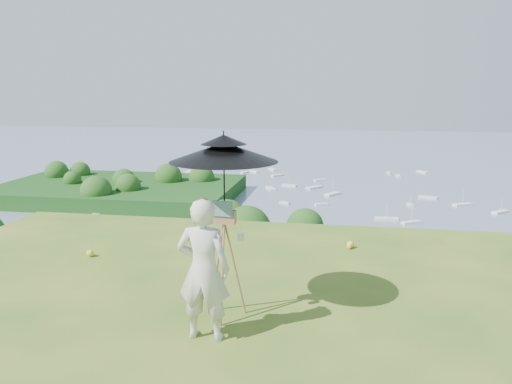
# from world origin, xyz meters

# --- Properties ---
(shoreline_tier) EXTENTS (170.00, 28.00, 8.00)m
(shoreline_tier) POSITION_xyz_m (0.00, 75.00, -36.00)
(shoreline_tier) COLOR #6C6756
(shoreline_tier) RESTS_ON bay_water
(bay_water) EXTENTS (700.00, 700.00, 0.00)m
(bay_water) POSITION_xyz_m (0.00, 240.00, -34.00)
(bay_water) COLOR slate
(bay_water) RESTS_ON ground
(peninsula) EXTENTS (90.00, 60.00, 12.00)m
(peninsula) POSITION_xyz_m (-75.00, 155.00, -29.00)
(peninsula) COLOR #11370F
(peninsula) RESTS_ON bay_water
(slope_trees) EXTENTS (110.00, 50.00, 6.00)m
(slope_trees) POSITION_xyz_m (0.00, 35.00, -15.00)
(slope_trees) COLOR #1F5018
(slope_trees) RESTS_ON forest_slope
(harbor_town) EXTENTS (110.00, 22.00, 5.00)m
(harbor_town) POSITION_xyz_m (0.00, 75.00, -29.50)
(harbor_town) COLOR white
(harbor_town) RESTS_ON shoreline_tier
(moored_boats) EXTENTS (140.00, 140.00, 0.70)m
(moored_boats) POSITION_xyz_m (-12.50, 161.00, -33.65)
(moored_boats) COLOR white
(moored_boats) RESTS_ON bay_water
(painter) EXTENTS (0.63, 0.42, 1.72)m
(painter) POSITION_xyz_m (-1.30, 1.61, 0.86)
(painter) COLOR silver
(painter) RESTS_ON ground
(field_easel) EXTENTS (0.64, 0.64, 1.57)m
(field_easel) POSITION_xyz_m (-1.19, 2.22, 0.78)
(field_easel) COLOR olive
(field_easel) RESTS_ON ground
(sun_umbrella) EXTENTS (1.46, 1.46, 1.14)m
(sun_umbrella) POSITION_xyz_m (-1.19, 2.25, 1.86)
(sun_umbrella) COLOR black
(sun_umbrella) RESTS_ON field_easel
(painter_cap) EXTENTS (0.21, 0.24, 0.10)m
(painter_cap) POSITION_xyz_m (-1.30, 1.61, 1.67)
(painter_cap) COLOR #BE6968
(painter_cap) RESTS_ON painter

